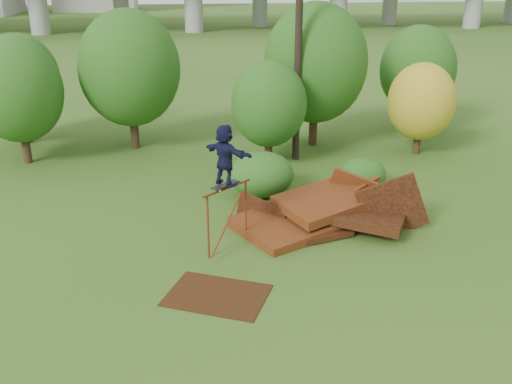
{
  "coord_description": "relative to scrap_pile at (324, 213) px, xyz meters",
  "views": [
    {
      "loc": [
        -2.87,
        -12.31,
        7.29
      ],
      "look_at": [
        -0.8,
        2.0,
        1.6
      ],
      "focal_mm": 40.0,
      "sensor_mm": 36.0,
      "label": 1
    }
  ],
  "objects": [
    {
      "name": "skateboard",
      "position": [
        -3.08,
        -1.18,
        1.52
      ],
      "size": [
        0.83,
        0.75,
        0.09
      ],
      "rotation": [
        0.0,
        0.0,
        0.7
      ],
      "color": "black",
      "rests_on": "grind_rail"
    },
    {
      "name": "ground",
      "position": [
        -1.44,
        -3.03,
        -0.38
      ],
      "size": [
        240.0,
        240.0,
        0.0
      ],
      "primitive_type": "plane",
      "color": "#2D5116",
      "rests_on": "ground"
    },
    {
      "name": "tree_3",
      "position": [
        1.65,
        8.34,
        3.17
      ],
      "size": [
        4.38,
        4.38,
        6.08
      ],
      "color": "black",
      "rests_on": "ground"
    },
    {
      "name": "grind_rail",
      "position": [
        -3.04,
        -1.15,
        0.84
      ],
      "size": [
        1.4,
        1.19,
        1.83
      ],
      "color": "maroon",
      "rests_on": "ground"
    },
    {
      "name": "shrub_left",
      "position": [
        -1.52,
        2.65,
        0.38
      ],
      "size": [
        2.22,
        2.05,
        1.54
      ],
      "primitive_type": "ellipsoid",
      "color": "#1E4C14",
      "rests_on": "ground"
    },
    {
      "name": "tree_1",
      "position": [
        -6.08,
        8.99,
        3.03
      ],
      "size": [
        4.19,
        4.19,
        5.84
      ],
      "color": "black",
      "rests_on": "ground"
    },
    {
      "name": "tree_6",
      "position": [
        -10.89,
        10.5,
        2.42
      ],
      "size": [
        3.42,
        3.42,
        4.78
      ],
      "color": "black",
      "rests_on": "ground"
    },
    {
      "name": "skater",
      "position": [
        -3.08,
        -1.18,
        2.36
      ],
      "size": [
        1.4,
        1.43,
        1.64
      ],
      "primitive_type": "imported",
      "rotation": [
        0.0,
        0.0,
        2.34
      ],
      "color": "#131537",
      "rests_on": "skateboard"
    },
    {
      "name": "scrap_pile",
      "position": [
        0.0,
        0.0,
        0.0
      ],
      "size": [
        6.0,
        3.86,
        2.23
      ],
      "color": "#491F0D",
      "rests_on": "ground"
    },
    {
      "name": "shrub_right",
      "position": [
        2.05,
        2.67,
        0.2
      ],
      "size": [
        1.65,
        1.51,
        1.17
      ],
      "primitive_type": "ellipsoid",
      "color": "#1E4C14",
      "rests_on": "ground"
    },
    {
      "name": "tree_5",
      "position": [
        6.98,
        10.05,
        2.52
      ],
      "size": [
        3.51,
        3.51,
        4.93
      ],
      "color": "black",
      "rests_on": "ground"
    },
    {
      "name": "utility_pole",
      "position": [
        0.47,
        6.43,
        5.01
      ],
      "size": [
        1.4,
        0.28,
        10.65
      ],
      "color": "black",
      "rests_on": "ground"
    },
    {
      "name": "flat_plate",
      "position": [
        -3.55,
        -3.58,
        -0.37
      ],
      "size": [
        2.81,
        2.5,
        0.03
      ],
      "primitive_type": "cube",
      "rotation": [
        0.0,
        0.0,
        -0.44
      ],
      "color": "#351D0B",
      "rests_on": "ground"
    },
    {
      "name": "tree_0",
      "position": [
        -10.27,
        7.53,
        2.48
      ],
      "size": [
        3.44,
        3.44,
        4.85
      ],
      "color": "black",
      "rests_on": "ground"
    },
    {
      "name": "tree_2",
      "position": [
        -0.73,
        5.94,
        2.05
      ],
      "size": [
        2.92,
        2.92,
        4.12
      ],
      "color": "black",
      "rests_on": "ground"
    },
    {
      "name": "tree_4",
      "position": [
        5.67,
        6.44,
        1.83
      ],
      "size": [
        2.75,
        2.75,
        3.8
      ],
      "color": "black",
      "rests_on": "ground"
    }
  ]
}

